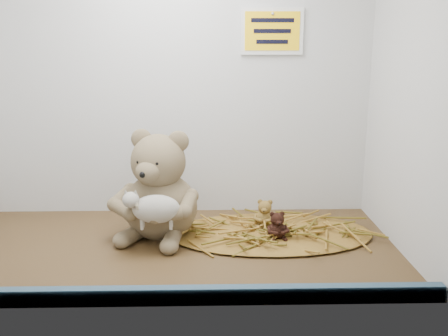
{
  "coord_description": "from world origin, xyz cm",
  "views": [
    {
      "loc": [
        12.33,
        -120.84,
        51.23
      ],
      "look_at": [
        15.32,
        2.42,
        20.62
      ],
      "focal_mm": 40.0,
      "sensor_mm": 36.0,
      "label": 1
    }
  ],
  "objects_px": {
    "toy_lamb": "(156,209)",
    "mini_teddy_brown": "(277,224)",
    "mini_teddy_tan": "(265,212)",
    "main_teddy": "(160,184)"
  },
  "relations": [
    {
      "from": "mini_teddy_brown",
      "to": "toy_lamb",
      "type": "bearing_deg",
      "value": -176.38
    },
    {
      "from": "toy_lamb",
      "to": "mini_teddy_tan",
      "type": "height_order",
      "value": "toy_lamb"
    },
    {
      "from": "main_teddy",
      "to": "mini_teddy_tan",
      "type": "bearing_deg",
      "value": 28.95
    },
    {
      "from": "mini_teddy_tan",
      "to": "mini_teddy_brown",
      "type": "relative_size",
      "value": 1.05
    },
    {
      "from": "toy_lamb",
      "to": "mini_teddy_brown",
      "type": "bearing_deg",
      "value": 11.41
    },
    {
      "from": "toy_lamb",
      "to": "mini_teddy_brown",
      "type": "distance_m",
      "value": 0.33
    },
    {
      "from": "mini_teddy_tan",
      "to": "mini_teddy_brown",
      "type": "bearing_deg",
      "value": -63.98
    },
    {
      "from": "toy_lamb",
      "to": "mini_teddy_brown",
      "type": "xyz_separation_m",
      "value": [
        0.31,
        0.06,
        -0.07
      ]
    },
    {
      "from": "toy_lamb",
      "to": "mini_teddy_brown",
      "type": "relative_size",
      "value": 2.1
    },
    {
      "from": "main_teddy",
      "to": "toy_lamb",
      "type": "relative_size",
      "value": 1.89
    }
  ]
}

